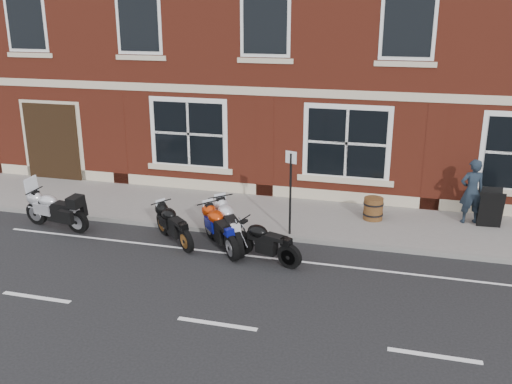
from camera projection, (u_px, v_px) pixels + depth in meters
The scene contains 13 objects.
ground at pixel (258, 260), 13.68m from camera, with size 80.00×80.00×0.00m, color black.
sidewalk at pixel (285, 216), 16.42m from camera, with size 30.00×3.00×0.12m, color slate.
kerb at pixel (272, 236), 14.97m from camera, with size 30.00×0.16×0.12m, color slate.
pub_building at pixel (331, 2), 21.47m from camera, with size 24.00×12.00×12.00m, color maroon.
moto_touring_silver at pixel (55, 208), 15.55m from camera, with size 2.12×0.60×1.40m.
moto_sport_red at pixel (221, 227), 14.23m from camera, with size 1.47×1.76×0.97m.
moto_sport_black at pixel (174, 223), 14.60m from camera, with size 1.56×1.42×0.89m.
moto_sport_silver at pixel (231, 223), 14.44m from camera, with size 1.32×2.02×1.03m.
moto_naked_black at pixel (265, 240), 13.55m from camera, with size 1.90×0.82×0.89m.
pedestrian_left at pixel (472, 191), 15.50m from camera, with size 0.66×0.43×1.81m, color #1A242F.
a_board_sign at pixel (490, 208), 15.36m from camera, with size 0.62×0.42×1.04m, color black, non-canonical shape.
barrel_planter at pixel (373, 209), 15.92m from camera, with size 0.56×0.56×0.63m.
parking_sign at pixel (291, 187), 14.59m from camera, with size 0.30×0.12×2.23m.
Camera 1 is at (3.26, -12.08, 5.78)m, focal length 40.00 mm.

